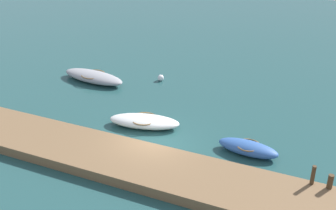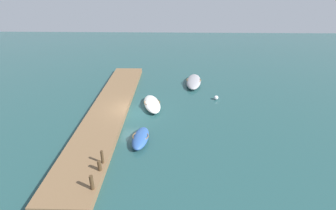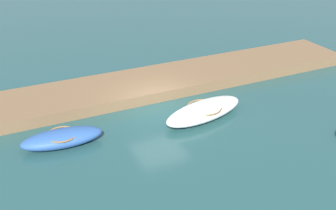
# 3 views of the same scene
# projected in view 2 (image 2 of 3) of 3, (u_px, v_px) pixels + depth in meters

# --- Properties ---
(ground_plane) EXTENTS (84.00, 84.00, 0.00)m
(ground_plane) POSITION_uv_depth(u_px,v_px,m) (133.00, 113.00, 26.04)
(ground_plane) COLOR #234C4C
(dock_platform) EXTENTS (24.91, 3.51, 0.54)m
(dock_platform) POSITION_uv_depth(u_px,v_px,m) (109.00, 111.00, 25.98)
(dock_platform) COLOR brown
(dock_platform) RESTS_ON ground_plane
(motorboat_grey) EXTENTS (5.25, 2.22, 0.73)m
(motorboat_grey) POSITION_uv_depth(u_px,v_px,m) (194.00, 81.00, 32.94)
(motorboat_grey) COLOR #939399
(motorboat_grey) RESTS_ON ground_plane
(rowboat_blue) EXTENTS (3.35, 1.44, 0.68)m
(rowboat_blue) POSITION_uv_depth(u_px,v_px,m) (141.00, 138.00, 21.43)
(rowboat_blue) COLOR #2D569E
(rowboat_blue) RESTS_ON ground_plane
(rowboat_white) EXTENTS (4.48, 2.46, 0.69)m
(rowboat_white) POSITION_uv_depth(u_px,v_px,m) (152.00, 104.00, 27.17)
(rowboat_white) COLOR white
(rowboat_white) RESTS_ON ground_plane
(mooring_post_west) EXTENTS (0.19, 0.19, 0.97)m
(mooring_post_west) POSITION_uv_depth(u_px,v_px,m) (102.00, 157.00, 18.05)
(mooring_post_west) COLOR #47331E
(mooring_post_west) RESTS_ON dock_platform
(mooring_post_mid_west) EXTENTS (0.25, 0.25, 0.71)m
(mooring_post_mid_west) POSITION_uv_depth(u_px,v_px,m) (100.00, 166.00, 17.42)
(mooring_post_mid_west) COLOR #47331E
(mooring_post_mid_west) RESTS_ON dock_platform
(mooring_post_mid_east) EXTENTS (0.23, 0.23, 0.97)m
(mooring_post_mid_east) POSITION_uv_depth(u_px,v_px,m) (92.00, 183.00, 15.80)
(mooring_post_mid_east) COLOR #47331E
(mooring_post_mid_east) RESTS_ON dock_platform
(marker_buoy) EXTENTS (0.46, 0.46, 0.46)m
(marker_buoy) POSITION_uv_depth(u_px,v_px,m) (216.00, 98.00, 28.88)
(marker_buoy) COLOR silver
(marker_buoy) RESTS_ON ground_plane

